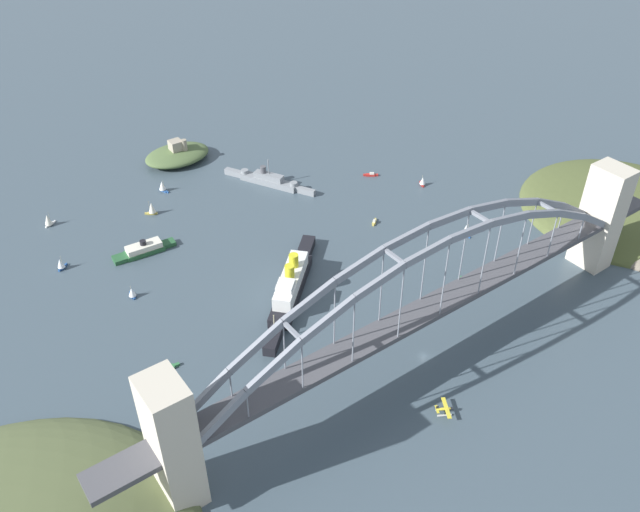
{
  "coord_description": "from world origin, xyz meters",
  "views": [
    {
      "loc": [
        -160.32,
        -142.89,
        212.45
      ],
      "look_at": [
        0.0,
        79.51,
        8.0
      ],
      "focal_mm": 36.85,
      "sensor_mm": 36.0,
      "label": 1
    }
  ],
  "objects_px": {
    "naval_cruiser": "(268,180)",
    "small_boat_3": "(48,220)",
    "small_boat_9": "(165,369)",
    "small_boat_1": "(423,181)",
    "small_boat_8": "(61,264)",
    "fort_island_mid_harbor": "(177,155)",
    "seaplane_taxiing_near_bridge": "(444,410)",
    "small_boat_6": "(162,186)",
    "small_boat_0": "(132,292)",
    "harbor_arch_bridge": "(430,305)",
    "small_boat_4": "(464,282)",
    "ocean_liner": "(291,285)",
    "small_boat_10": "(371,175)",
    "small_boat_5": "(466,230)",
    "harbor_ferry_steamer": "(144,249)",
    "small_boat_7": "(152,208)",
    "small_boat_2": "(374,222)"
  },
  "relations": [
    {
      "from": "small_boat_0",
      "to": "small_boat_3",
      "type": "height_order",
      "value": "small_boat_3"
    },
    {
      "from": "ocean_liner",
      "to": "small_boat_9",
      "type": "relative_size",
      "value": 5.4
    },
    {
      "from": "small_boat_3",
      "to": "small_boat_6",
      "type": "distance_m",
      "value": 69.83
    },
    {
      "from": "small_boat_8",
      "to": "ocean_liner",
      "type": "bearing_deg",
      "value": -45.18
    },
    {
      "from": "small_boat_4",
      "to": "small_boat_10",
      "type": "xyz_separation_m",
      "value": [
        31.23,
        113.28,
        0.12
      ]
    },
    {
      "from": "fort_island_mid_harbor",
      "to": "naval_cruiser",
      "type": "bearing_deg",
      "value": -62.1
    },
    {
      "from": "harbor_ferry_steamer",
      "to": "small_boat_3",
      "type": "height_order",
      "value": "small_boat_3"
    },
    {
      "from": "naval_cruiser",
      "to": "small_boat_0",
      "type": "height_order",
      "value": "naval_cruiser"
    },
    {
      "from": "naval_cruiser",
      "to": "small_boat_3",
      "type": "relative_size",
      "value": 7.05
    },
    {
      "from": "naval_cruiser",
      "to": "small_boat_7",
      "type": "distance_m",
      "value": 75.1
    },
    {
      "from": "small_boat_1",
      "to": "small_boat_8",
      "type": "xyz_separation_m",
      "value": [
        -213.5,
        47.49,
        0.44
      ]
    },
    {
      "from": "naval_cruiser",
      "to": "small_boat_4",
      "type": "height_order",
      "value": "naval_cruiser"
    },
    {
      "from": "small_boat_8",
      "to": "fort_island_mid_harbor",
      "type": "bearing_deg",
      "value": 35.39
    },
    {
      "from": "harbor_ferry_steamer",
      "to": "small_boat_8",
      "type": "height_order",
      "value": "harbor_ferry_steamer"
    },
    {
      "from": "small_boat_9",
      "to": "harbor_arch_bridge",
      "type": "bearing_deg",
      "value": -31.32
    },
    {
      "from": "small_boat_6",
      "to": "small_boat_0",
      "type": "bearing_deg",
      "value": -123.24
    },
    {
      "from": "naval_cruiser",
      "to": "small_boat_10",
      "type": "bearing_deg",
      "value": -26.66
    },
    {
      "from": "small_boat_1",
      "to": "small_boat_6",
      "type": "xyz_separation_m",
      "value": [
        -136.19,
        89.63,
        0.59
      ]
    },
    {
      "from": "seaplane_taxiing_near_bridge",
      "to": "small_boat_6",
      "type": "bearing_deg",
      "value": 94.49
    },
    {
      "from": "small_boat_7",
      "to": "small_boat_8",
      "type": "distance_m",
      "value": 64.6
    },
    {
      "from": "ocean_liner",
      "to": "small_boat_10",
      "type": "xyz_separation_m",
      "value": [
        107.88,
        68.5,
        -4.93
      ]
    },
    {
      "from": "harbor_arch_bridge",
      "to": "ocean_liner",
      "type": "bearing_deg",
      "value": 108.58
    },
    {
      "from": "fort_island_mid_harbor",
      "to": "small_boat_6",
      "type": "height_order",
      "value": "fort_island_mid_harbor"
    },
    {
      "from": "harbor_ferry_steamer",
      "to": "small_boat_9",
      "type": "distance_m",
      "value": 91.34
    },
    {
      "from": "small_boat_2",
      "to": "small_boat_7",
      "type": "distance_m",
      "value": 131.17
    },
    {
      "from": "fort_island_mid_harbor",
      "to": "small_boat_1",
      "type": "bearing_deg",
      "value": -47.3
    },
    {
      "from": "harbor_arch_bridge",
      "to": "small_boat_8",
      "type": "xyz_separation_m",
      "value": [
        -110.9,
        158.59,
        -26.95
      ]
    },
    {
      "from": "harbor_arch_bridge",
      "to": "small_boat_0",
      "type": "relative_size",
      "value": 43.53
    },
    {
      "from": "small_boat_10",
      "to": "harbor_arch_bridge",
      "type": "bearing_deg",
      "value": -121.06
    },
    {
      "from": "small_boat_5",
      "to": "harbor_ferry_steamer",
      "type": "bearing_deg",
      "value": 149.69
    },
    {
      "from": "small_boat_0",
      "to": "small_boat_5",
      "type": "height_order",
      "value": "small_boat_5"
    },
    {
      "from": "naval_cruiser",
      "to": "small_boat_9",
      "type": "xyz_separation_m",
      "value": [
        -122.6,
        -109.68,
        -2.22
      ]
    },
    {
      "from": "small_boat_0",
      "to": "small_boat_6",
      "type": "bearing_deg",
      "value": 56.76
    },
    {
      "from": "small_boat_1",
      "to": "small_boat_2",
      "type": "distance_m",
      "value": 54.29
    },
    {
      "from": "fort_island_mid_harbor",
      "to": "seaplane_taxiing_near_bridge",
      "type": "height_order",
      "value": "fort_island_mid_harbor"
    },
    {
      "from": "fort_island_mid_harbor",
      "to": "small_boat_4",
      "type": "relative_size",
      "value": 4.74
    },
    {
      "from": "ocean_liner",
      "to": "small_boat_3",
      "type": "height_order",
      "value": "ocean_liner"
    },
    {
      "from": "harbor_arch_bridge",
      "to": "small_boat_0",
      "type": "xyz_separation_m",
      "value": [
        -89.67,
        115.17,
        -27.57
      ]
    },
    {
      "from": "harbor_ferry_steamer",
      "to": "naval_cruiser",
      "type": "bearing_deg",
      "value": 13.65
    },
    {
      "from": "small_boat_8",
      "to": "small_boat_6",
      "type": "bearing_deg",
      "value": 28.59
    },
    {
      "from": "ocean_liner",
      "to": "small_boat_6",
      "type": "distance_m",
      "value": 130.1
    },
    {
      "from": "harbor_arch_bridge",
      "to": "seaplane_taxiing_near_bridge",
      "type": "height_order",
      "value": "harbor_arch_bridge"
    },
    {
      "from": "harbor_ferry_steamer",
      "to": "small_boat_10",
      "type": "height_order",
      "value": "harbor_ferry_steamer"
    },
    {
      "from": "ocean_liner",
      "to": "seaplane_taxiing_near_bridge",
      "type": "xyz_separation_m",
      "value": [
        8.31,
        -100.03,
        -3.84
      ]
    },
    {
      "from": "small_boat_10",
      "to": "seaplane_taxiing_near_bridge",
      "type": "bearing_deg",
      "value": -120.58
    },
    {
      "from": "small_boat_10",
      "to": "ocean_liner",
      "type": "bearing_deg",
      "value": -147.59
    },
    {
      "from": "small_boat_0",
      "to": "small_boat_5",
      "type": "bearing_deg",
      "value": -18.67
    },
    {
      "from": "fort_island_mid_harbor",
      "to": "small_boat_6",
      "type": "relative_size",
      "value": 5.56
    },
    {
      "from": "harbor_arch_bridge",
      "to": "small_boat_1",
      "type": "xyz_separation_m",
      "value": [
        102.6,
        111.1,
        -27.39
      ]
    },
    {
      "from": "small_boat_2",
      "to": "ocean_liner",
      "type": "bearing_deg",
      "value": -161.62
    }
  ]
}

